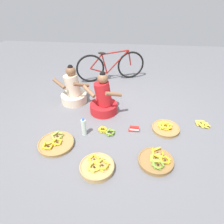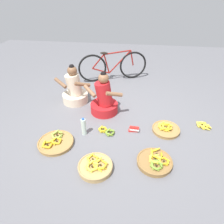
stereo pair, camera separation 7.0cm
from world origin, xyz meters
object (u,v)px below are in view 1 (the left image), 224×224
(banana_basket_front_center, at_px, (97,167))
(packet_carton_stack, at_px, (134,129))
(banana_basket_front_right, at_px, (56,143))
(banana_basket_mid_left, at_px, (166,128))
(water_bottle, at_px, (84,127))
(loose_bananas_back_right, at_px, (106,131))
(bicycle_leaning, at_px, (111,66))
(banana_basket_near_vendor, at_px, (156,161))
(loose_bananas_back_center, at_px, (203,124))
(vendor_woman_behind, at_px, (73,91))
(vendor_woman_front, at_px, (103,100))

(banana_basket_front_center, relative_size, packet_carton_stack, 2.60)
(banana_basket_front_right, bearing_deg, banana_basket_mid_left, 17.39)
(water_bottle, xyz_separation_m, packet_carton_stack, (0.82, 0.17, -0.11))
(loose_bananas_back_right, relative_size, water_bottle, 0.96)
(banana_basket_front_center, relative_size, water_bottle, 1.48)
(bicycle_leaning, height_order, water_bottle, bicycle_leaning)
(banana_basket_mid_left, distance_m, banana_basket_near_vendor, 0.78)
(packet_carton_stack, bearing_deg, banana_basket_mid_left, 8.52)
(loose_bananas_back_center, bearing_deg, packet_carton_stack, -166.94)
(vendor_woman_behind, height_order, loose_bananas_back_center, vendor_woman_behind)
(banana_basket_front_right, height_order, loose_bananas_back_center, banana_basket_front_right)
(water_bottle, height_order, packet_carton_stack, water_bottle)
(bicycle_leaning, bearing_deg, loose_bananas_back_center, -43.12)
(loose_bananas_back_right, xyz_separation_m, water_bottle, (-0.36, -0.09, 0.12))
(banana_basket_front_center, bearing_deg, vendor_woman_front, 94.27)
(packet_carton_stack, bearing_deg, water_bottle, -168.25)
(banana_basket_near_vendor, bearing_deg, vendor_woman_front, 127.39)
(loose_bananas_back_right, bearing_deg, banana_basket_front_right, -152.69)
(loose_bananas_back_center, xyz_separation_m, packet_carton_stack, (-1.20, -0.28, 0.02))
(loose_bananas_back_right, relative_size, packet_carton_stack, 1.69)
(bicycle_leaning, xyz_separation_m, banana_basket_mid_left, (1.14, -1.89, -0.32))
(vendor_woman_front, bearing_deg, loose_bananas_back_center, -7.68)
(banana_basket_front_right, bearing_deg, banana_basket_front_center, -29.26)
(vendor_woman_front, relative_size, bicycle_leaning, 0.51)
(water_bottle, bearing_deg, loose_bananas_back_center, 12.53)
(banana_basket_front_right, height_order, packet_carton_stack, banana_basket_front_right)
(vendor_woman_behind, height_order, banana_basket_near_vendor, vendor_woman_behind)
(banana_basket_front_right, bearing_deg, packet_carton_stack, 21.11)
(loose_bananas_back_center, bearing_deg, banana_basket_front_right, -162.83)
(banana_basket_front_center, bearing_deg, vendor_woman_behind, 114.36)
(water_bottle, bearing_deg, banana_basket_front_right, -142.61)
(vendor_woman_front, height_order, loose_bananas_back_center, vendor_woman_front)
(loose_bananas_back_right, bearing_deg, vendor_woman_front, 102.28)
(banana_basket_front_center, bearing_deg, banana_basket_front_right, 150.74)
(bicycle_leaning, height_order, loose_bananas_back_right, bicycle_leaning)
(vendor_woman_behind, distance_m, bicycle_leaning, 1.32)
(bicycle_leaning, height_order, banana_basket_near_vendor, bicycle_leaning)
(banana_basket_mid_left, bearing_deg, bicycle_leaning, 121.10)
(vendor_woman_behind, distance_m, banana_basket_front_right, 1.31)
(banana_basket_front_right, bearing_deg, loose_bananas_back_center, 17.17)
(banana_basket_front_right, xyz_separation_m, packet_carton_stack, (1.20, 0.46, 0.01))
(banana_basket_front_center, xyz_separation_m, loose_bananas_back_center, (1.69, 1.14, -0.02))
(banana_basket_mid_left, bearing_deg, loose_bananas_back_center, 16.59)
(vendor_woman_front, height_order, banana_basket_near_vendor, vendor_woman_front)
(banana_basket_mid_left, bearing_deg, banana_basket_front_right, -162.61)
(banana_basket_mid_left, bearing_deg, banana_basket_front_center, -137.36)
(vendor_woman_front, xyz_separation_m, loose_bananas_back_center, (1.79, -0.24, -0.24))
(vendor_woman_front, relative_size, water_bottle, 2.60)
(bicycle_leaning, height_order, loose_bananas_back_center, bicycle_leaning)
(loose_bananas_back_center, bearing_deg, banana_basket_front_center, -145.97)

